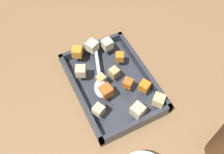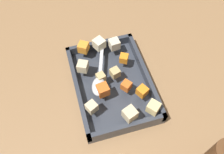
{
  "view_description": "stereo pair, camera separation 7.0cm",
  "coord_description": "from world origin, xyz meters",
  "views": [
    {
      "loc": [
        0.32,
        -0.18,
        0.64
      ],
      "look_at": [
        -0.02,
        -0.01,
        0.06
      ],
      "focal_mm": 39.32,
      "sensor_mm": 36.0,
      "label": 1
    },
    {
      "loc": [
        0.34,
        -0.12,
        0.64
      ],
      "look_at": [
        -0.02,
        -0.01,
        0.06
      ],
      "focal_mm": 39.32,
      "sensor_mm": 36.0,
      "label": 2
    }
  ],
  "objects": [
    {
      "name": "potato_chunk_corner_se",
      "position": [
        -0.03,
        -0.0,
        0.06
      ],
      "size": [
        0.03,
        0.03,
        0.02
      ],
      "primitive_type": "cube",
      "rotation": [
        0.0,
        0.0,
        1.85
      ],
      "color": "tan",
      "rests_on": "baking_dish"
    },
    {
      "name": "potato_chunk_corner_sw",
      "position": [
        0.06,
        -0.09,
        0.06
      ],
      "size": [
        0.04,
        0.04,
        0.03
      ],
      "primitive_type": "cube",
      "rotation": [
        0.0,
        0.0,
        0.45
      ],
      "color": "beige",
      "rests_on": "baking_dish"
    },
    {
      "name": "potato_chunk_corner_ne",
      "position": [
        -0.08,
        -0.08,
        0.06
      ],
      "size": [
        0.04,
        0.04,
        0.03
      ],
      "primitive_type": "cube",
      "rotation": [
        0.0,
        0.0,
        2.67
      ],
      "color": "beige",
      "rests_on": "baking_dish"
    },
    {
      "name": "ground_plane",
      "position": [
        0.0,
        0.0,
        0.0
      ],
      "size": [
        4.0,
        4.0,
        0.0
      ],
      "primitive_type": "plane",
      "color": "#936D47"
    },
    {
      "name": "carrot_chunk_near_spoon",
      "position": [
        -0.07,
        0.04,
        0.06
      ],
      "size": [
        0.03,
        0.03,
        0.02
      ],
      "primitive_type": "cube",
      "rotation": [
        0.0,
        0.0,
        4.21
      ],
      "color": "orange",
      "rests_on": "baking_dish"
    },
    {
      "name": "carrot_chunk_rim_edge",
      "position": [
        0.05,
        0.05,
        0.06
      ],
      "size": [
        0.04,
        0.04,
        0.03
      ],
      "primitive_type": "cube",
      "rotation": [
        0.0,
        0.0,
        2.06
      ],
      "color": "orange",
      "rests_on": "baking_dish"
    },
    {
      "name": "potato_chunk_under_handle",
      "position": [
        0.1,
        0.06,
        0.06
      ],
      "size": [
        0.04,
        0.04,
        0.03
      ],
      "primitive_type": "cube",
      "rotation": [
        0.0,
        0.0,
        2.26
      ],
      "color": "#E0CC89",
      "rests_on": "baking_dish"
    },
    {
      "name": "carrot_chunk_near_right",
      "position": [
        0.02,
        -0.05,
        0.06
      ],
      "size": [
        0.03,
        0.03,
        0.03
      ],
      "primitive_type": "cube",
      "rotation": [
        0.0,
        0.0,
        3.28
      ],
      "color": "orange",
      "rests_on": "baking_dish"
    },
    {
      "name": "potato_chunk_back_center",
      "position": [
        -0.14,
        -0.02,
        0.06
      ],
      "size": [
        0.04,
        0.04,
        0.03
      ],
      "primitive_type": "cube",
      "rotation": [
        0.0,
        0.0,
        2.03
      ],
      "color": "beige",
      "rests_on": "baking_dish"
    },
    {
      "name": "carrot_chunk_heap_side",
      "position": [
        -0.14,
        -0.07,
        0.06
      ],
      "size": [
        0.04,
        0.04,
        0.03
      ],
      "primitive_type": "cube",
      "rotation": [
        0.0,
        0.0,
        5.72
      ],
      "color": "orange",
      "rests_on": "baking_dish"
    },
    {
      "name": "baking_dish",
      "position": [
        -0.02,
        -0.01,
        0.01
      ],
      "size": [
        0.3,
        0.22,
        0.05
      ],
      "color": "#333842",
      "rests_on": "ground_plane"
    },
    {
      "name": "potato_chunk_corner_nw",
      "position": [
        -0.03,
        -0.04,
        0.06
      ],
      "size": [
        0.03,
        0.03,
        0.02
      ],
      "primitive_type": "cube",
      "rotation": [
        0.0,
        0.0,
        4.95
      ],
      "color": "tan",
      "rests_on": "baking_dish"
    },
    {
      "name": "serving_spoon",
      "position": [
        -0.01,
        -0.05,
        0.05
      ],
      "size": [
        0.2,
        0.09,
        0.02
      ],
      "rotation": [
        0.0,
        0.0,
        2.82
      ],
      "color": "silver",
      "rests_on": "baking_dish"
    },
    {
      "name": "potato_chunk_center",
      "position": [
        0.11,
        0.0,
        0.06
      ],
      "size": [
        0.04,
        0.04,
        0.03
      ],
      "primitive_type": "cube",
      "rotation": [
        0.0,
        0.0,
        3.5
      ],
      "color": "beige",
      "rests_on": "baking_dish"
    },
    {
      "name": "parsnip_chunk_far_left",
      "position": [
        -0.13,
        0.03,
        0.06
      ],
      "size": [
        0.03,
        0.03,
        0.03
      ],
      "primitive_type": "cube",
      "rotation": [
        0.0,
        0.0,
        3.25
      ],
      "color": "beige",
      "rests_on": "baking_dish"
    },
    {
      "name": "carrot_chunk_mid_left",
      "position": [
        0.02,
        0.02,
        0.06
      ],
      "size": [
        0.03,
        0.03,
        0.02
      ],
      "primitive_type": "cube",
      "rotation": [
        0.0,
        0.0,
        3.8
      ],
      "color": "orange",
      "rests_on": "baking_dish"
    }
  ]
}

